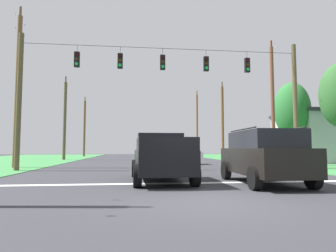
# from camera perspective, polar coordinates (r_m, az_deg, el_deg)

# --- Properties ---
(ground_plane) EXTENTS (120.00, 120.00, 0.00)m
(ground_plane) POSITION_cam_1_polar(r_m,az_deg,el_deg) (7.67, 7.57, -14.34)
(ground_plane) COLOR #333338
(stop_bar_stripe) EXTENTS (14.90, 0.45, 0.01)m
(stop_bar_stripe) POSITION_cam_1_polar(r_m,az_deg,el_deg) (11.35, 2.81, -11.08)
(stop_bar_stripe) COLOR white
(stop_bar_stripe) RESTS_ON ground
(lane_dash_0) EXTENTS (2.50, 0.15, 0.01)m
(lane_dash_0) POSITION_cam_1_polar(r_m,az_deg,el_deg) (17.27, -0.47, -8.77)
(lane_dash_0) COLOR white
(lane_dash_0) RESTS_ON ground
(lane_dash_1) EXTENTS (2.50, 0.15, 0.01)m
(lane_dash_1) POSITION_cam_1_polar(r_m,az_deg,el_deg) (24.30, -2.25, -7.49)
(lane_dash_1) COLOR white
(lane_dash_1) RESTS_ON ground
(lane_dash_2) EXTENTS (2.50, 0.15, 0.01)m
(lane_dash_2) POSITION_cam_1_polar(r_m,az_deg,el_deg) (30.86, -3.18, -6.82)
(lane_dash_2) COLOR white
(lane_dash_2) RESTS_ON ground
(lane_dash_3) EXTENTS (2.50, 0.15, 0.01)m
(lane_dash_3) POSITION_cam_1_polar(r_m,az_deg,el_deg) (36.33, -3.69, -6.44)
(lane_dash_3) COLOR white
(lane_dash_3) RESTS_ON ground
(overhead_signal_span) EXTENTS (17.88, 0.31, 8.35)m
(overhead_signal_span) POSITION_cam_1_polar(r_m,az_deg,el_deg) (18.64, -0.68, 6.16)
(overhead_signal_span) COLOR brown
(overhead_signal_span) RESTS_ON ground
(pickup_truck) EXTENTS (2.38, 5.44, 1.95)m
(pickup_truck) POSITION_cam_1_polar(r_m,az_deg,el_deg) (12.09, -1.50, -6.10)
(pickup_truck) COLOR black
(pickup_truck) RESTS_ON ground
(suv_black) EXTENTS (2.33, 4.86, 2.05)m
(suv_black) POSITION_cam_1_polar(r_m,az_deg,el_deg) (11.63, 18.14, -5.49)
(suv_black) COLOR black
(suv_black) RESTS_ON ground
(distant_car_crossing_white) EXTENTS (4.31, 2.04, 1.52)m
(distant_car_crossing_white) POSITION_cam_1_polar(r_m,az_deg,el_deg) (24.09, 1.41, -5.65)
(distant_car_crossing_white) COLOR silver
(distant_car_crossing_white) RESTS_ON ground
(utility_pole_mid_right) EXTENTS (0.28, 1.53, 9.67)m
(utility_pole_mid_right) POSITION_cam_1_polar(r_m,az_deg,el_deg) (23.73, 19.77, 4.16)
(utility_pole_mid_right) COLOR brown
(utility_pole_mid_right) RESTS_ON ground
(utility_pole_far_right) EXTENTS (0.31, 1.79, 9.42)m
(utility_pole_far_right) POSITION_cam_1_polar(r_m,az_deg,el_deg) (35.98, 10.61, 1.04)
(utility_pole_far_right) COLOR brown
(utility_pole_far_right) RESTS_ON ground
(utility_pole_near_left) EXTENTS (0.29, 1.81, 11.30)m
(utility_pole_near_left) POSITION_cam_1_polar(r_m,az_deg,el_deg) (50.49, 5.71, 0.52)
(utility_pole_near_left) COLOR brown
(utility_pole_near_left) RESTS_ON ground
(utility_pole_far_left) EXTENTS (0.31, 1.79, 11.30)m
(utility_pole_far_left) POSITION_cam_1_polar(r_m,az_deg,el_deg) (22.82, -27.31, 6.82)
(utility_pole_far_left) COLOR brown
(utility_pole_far_left) RESTS_ON ground
(utility_pole_distant_right) EXTENTS (0.34, 1.78, 9.65)m
(utility_pole_distant_right) POSITION_cam_1_polar(r_m,az_deg,el_deg) (35.58, -19.51, 1.32)
(utility_pole_distant_right) COLOR brown
(utility_pole_distant_right) RESTS_ON ground
(utility_pole_distant_left) EXTENTS (0.33, 1.79, 9.65)m
(utility_pole_distant_left) POSITION_cam_1_polar(r_m,az_deg,el_deg) (48.77, -16.01, -0.32)
(utility_pole_distant_left) COLOR brown
(utility_pole_distant_left) RESTS_ON ground
(tree_roadside_far_right) EXTENTS (3.09, 3.09, 7.15)m
(tree_roadside_far_right) POSITION_cam_1_polar(r_m,az_deg,el_deg) (27.99, 23.08, 2.89)
(tree_roadside_far_right) COLOR brown
(tree_roadside_far_right) RESTS_ON ground
(roadside_store) EXTENTS (8.37, 8.19, 4.78)m
(roadside_store) POSITION_cam_1_polar(r_m,az_deg,el_deg) (32.08, 28.75, -1.91)
(roadside_store) COLOR #B2B2B7
(roadside_store) RESTS_ON ground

